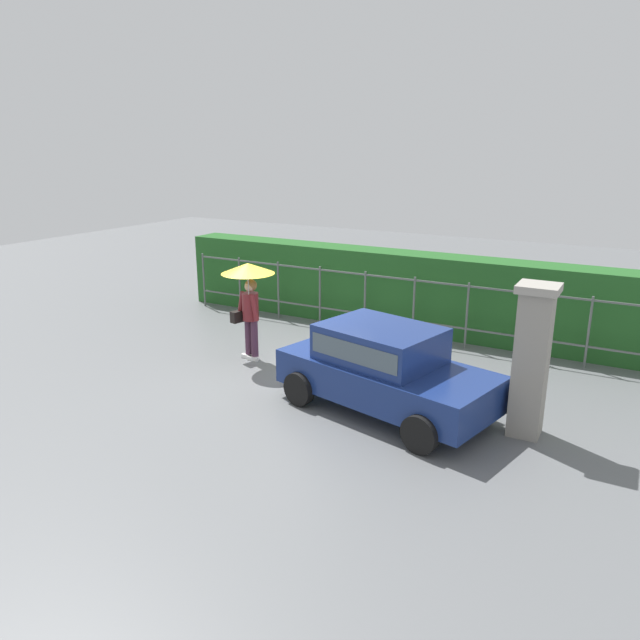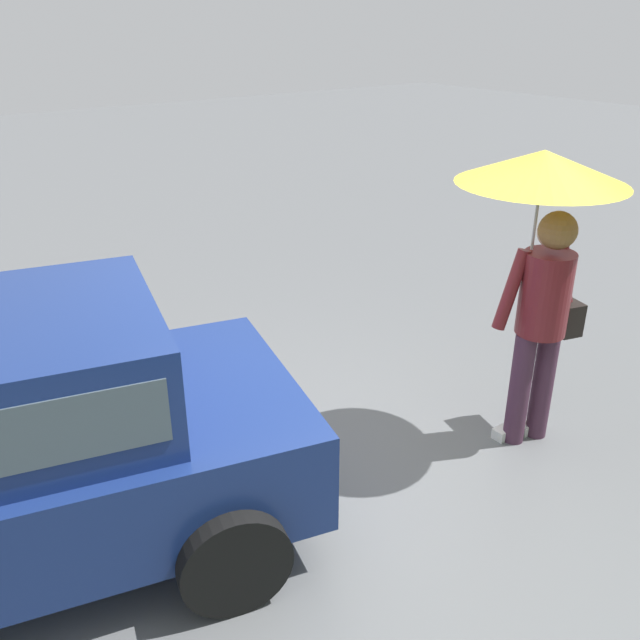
{
  "view_description": "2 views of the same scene",
  "coord_description": "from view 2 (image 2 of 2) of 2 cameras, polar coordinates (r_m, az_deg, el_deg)",
  "views": [
    {
      "loc": [
        5.86,
        -9.28,
        4.37
      ],
      "look_at": [
        0.54,
        0.21,
        1.18
      ],
      "focal_mm": 33.37,
      "sensor_mm": 36.0,
      "label": 1
    },
    {
      "loc": [
        2.43,
        2.95,
        2.88
      ],
      "look_at": [
        0.19,
        -0.13,
        1.13
      ],
      "focal_mm": 37.9,
      "sensor_mm": 36.0,
      "label": 2
    }
  ],
  "objects": [
    {
      "name": "ground_plane",
      "position": [
        4.79,
        2.85,
        -12.38
      ],
      "size": [
        40.0,
        40.0,
        0.0
      ],
      "primitive_type": "plane",
      "color": "slate"
    },
    {
      "name": "pedestrian",
      "position": [
        4.66,
        18.32,
        7.56
      ],
      "size": [
        1.09,
        1.09,
        2.09
      ],
      "rotation": [
        0.0,
        0.0,
        -1.84
      ],
      "color": "#47283D",
      "rests_on": "ground"
    }
  ]
}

